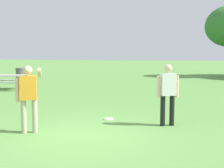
{
  "coord_description": "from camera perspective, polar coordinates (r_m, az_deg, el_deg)",
  "views": [
    {
      "loc": [
        1.92,
        -6.64,
        1.98
      ],
      "look_at": [
        0.31,
        2.21,
        1.0
      ],
      "focal_mm": 48.12,
      "sensor_mm": 36.0,
      "label": 1
    }
  ],
  "objects": [
    {
      "name": "ground_plane",
      "position": [
        7.19,
        -5.67,
        -9.8
      ],
      "size": [
        120.0,
        120.0,
        0.0
      ],
      "primitive_type": "plane",
      "color": "#609947"
    },
    {
      "name": "person_thrower",
      "position": [
        8.07,
        10.55,
        -1.27
      ],
      "size": [
        0.57,
        0.35,
        1.64
      ],
      "color": "black",
      "rests_on": "ground"
    },
    {
      "name": "person_catcher",
      "position": [
        7.52,
        -15.56,
        -1.79
      ],
      "size": [
        0.58,
        0.81,
        1.64
      ],
      "color": "#B7AD93",
      "rests_on": "ground"
    },
    {
      "name": "frisbee",
      "position": [
        8.84,
        -0.64,
        -6.63
      ],
      "size": [
        0.28,
        0.28,
        0.03
      ],
      "primitive_type": "cylinder",
      "color": "white",
      "rests_on": "ground"
    },
    {
      "name": "picnic_table_near",
      "position": [
        16.44,
        -19.41,
        0.92
      ],
      "size": [
        1.94,
        1.72,
        0.77
      ],
      "color": "#B2ADA3",
      "rests_on": "ground"
    },
    {
      "name": "trash_can_further_along",
      "position": [
        19.7,
        -17.01,
        1.59
      ],
      "size": [
        0.59,
        0.59,
        0.96
      ],
      "color": "#515156",
      "rests_on": "ground"
    }
  ]
}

